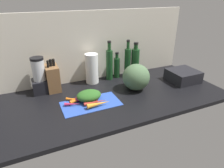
% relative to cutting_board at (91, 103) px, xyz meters
% --- Properties ---
extents(ground_plane, '(1.70, 0.80, 0.03)m').
position_rel_cutting_board_xyz_m(ground_plane, '(0.23, 0.06, -0.02)').
color(ground_plane, black).
extents(wall_back, '(1.70, 0.03, 0.60)m').
position_rel_cutting_board_xyz_m(wall_back, '(0.23, 0.44, 0.30)').
color(wall_back, beige).
rests_on(wall_back, ground_plane).
extents(cutting_board, '(0.42, 0.22, 0.01)m').
position_rel_cutting_board_xyz_m(cutting_board, '(0.00, 0.00, 0.00)').
color(cutting_board, '#2D51B7').
rests_on(cutting_board, ground_plane).
extents(carrot_0, '(0.11, 0.06, 0.02)m').
position_rel_cutting_board_xyz_m(carrot_0, '(-0.13, 0.02, 0.02)').
color(carrot_0, '#B2264C').
rests_on(carrot_0, cutting_board).
extents(carrot_1, '(0.14, 0.11, 0.02)m').
position_rel_cutting_board_xyz_m(carrot_1, '(-0.09, 0.07, 0.01)').
color(carrot_1, orange).
rests_on(carrot_1, cutting_board).
extents(carrot_2, '(0.12, 0.08, 0.04)m').
position_rel_cutting_board_xyz_m(carrot_2, '(-0.04, 0.04, 0.02)').
color(carrot_2, '#B2264C').
rests_on(carrot_2, cutting_board).
extents(carrot_3, '(0.17, 0.04, 0.04)m').
position_rel_cutting_board_xyz_m(carrot_3, '(0.04, -0.06, 0.02)').
color(carrot_3, orange).
rests_on(carrot_3, cutting_board).
extents(carrot_4, '(0.17, 0.03, 0.02)m').
position_rel_cutting_board_xyz_m(carrot_4, '(0.03, -0.02, 0.02)').
color(carrot_4, red).
rests_on(carrot_4, cutting_board).
extents(carrot_5, '(0.17, 0.07, 0.03)m').
position_rel_cutting_board_xyz_m(carrot_5, '(-0.06, 0.07, 0.02)').
color(carrot_5, orange).
rests_on(carrot_5, cutting_board).
extents(carrot_6, '(0.10, 0.10, 0.02)m').
position_rel_cutting_board_xyz_m(carrot_6, '(0.07, 0.04, 0.01)').
color(carrot_6, red).
rests_on(carrot_6, cutting_board).
extents(carrot_7, '(0.13, 0.04, 0.02)m').
position_rel_cutting_board_xyz_m(carrot_7, '(-0.06, 0.07, 0.01)').
color(carrot_7, orange).
rests_on(carrot_7, cutting_board).
extents(carrot_greens_pile, '(0.18, 0.14, 0.08)m').
position_rel_cutting_board_xyz_m(carrot_greens_pile, '(0.00, 0.04, 0.04)').
color(carrot_greens_pile, '#2D6023').
rests_on(carrot_greens_pile, cutting_board).
extents(winter_squash, '(0.22, 0.22, 0.22)m').
position_rel_cutting_board_xyz_m(winter_squash, '(0.42, 0.08, 0.10)').
color(winter_squash, '#4C6B47').
rests_on(winter_squash, ground_plane).
extents(knife_block, '(0.10, 0.17, 0.26)m').
position_rel_cutting_board_xyz_m(knife_block, '(-0.21, 0.34, 0.10)').
color(knife_block, brown).
rests_on(knife_block, ground_plane).
extents(blender_appliance, '(0.13, 0.13, 0.29)m').
position_rel_cutting_board_xyz_m(blender_appliance, '(-0.30, 0.34, 0.12)').
color(blender_appliance, black).
rests_on(blender_appliance, ground_plane).
extents(paper_towel_roll, '(0.11, 0.11, 0.26)m').
position_rel_cutting_board_xyz_m(paper_towel_roll, '(0.13, 0.35, 0.13)').
color(paper_towel_roll, white).
rests_on(paper_towel_roll, ground_plane).
extents(bottle_0, '(0.06, 0.06, 0.35)m').
position_rel_cutting_board_xyz_m(bottle_0, '(0.30, 0.36, 0.14)').
color(bottle_0, '#19421E').
rests_on(bottle_0, ground_plane).
extents(bottle_1, '(0.06, 0.06, 0.24)m').
position_rel_cutting_board_xyz_m(bottle_1, '(0.38, 0.38, 0.10)').
color(bottle_1, '#19421E').
rests_on(bottle_1, ground_plane).
extents(bottle_2, '(0.06, 0.06, 0.35)m').
position_rel_cutting_board_xyz_m(bottle_2, '(0.48, 0.34, 0.14)').
color(bottle_2, '#19421E').
rests_on(bottle_2, ground_plane).
extents(bottle_3, '(0.08, 0.08, 0.32)m').
position_rel_cutting_board_xyz_m(bottle_3, '(0.55, 0.33, 0.14)').
color(bottle_3, '#19421E').
rests_on(bottle_3, ground_plane).
extents(dish_rack, '(0.25, 0.24, 0.10)m').
position_rel_cutting_board_xyz_m(dish_rack, '(0.89, 0.05, 0.05)').
color(dish_rack, black).
rests_on(dish_rack, ground_plane).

